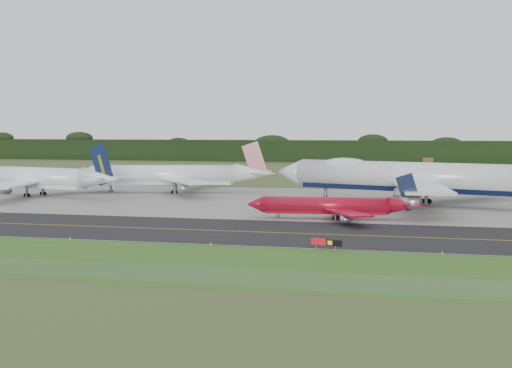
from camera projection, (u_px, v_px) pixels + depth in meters
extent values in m
plane|color=#33441F|center=(253.00, 229.00, 132.14)|extent=(600.00, 600.00, 0.00)
cube|color=#2F5F1C|center=(194.00, 263.00, 98.19)|extent=(400.00, 30.00, 0.01)
cube|color=black|center=(248.00, 232.00, 128.26)|extent=(400.00, 32.00, 0.02)
cube|color=gray|center=(300.00, 201.00, 181.61)|extent=(400.00, 78.00, 0.01)
cube|color=#C79012|center=(248.00, 232.00, 128.26)|extent=(400.00, 0.40, 0.00)
cube|color=silver|center=(225.00, 245.00, 113.22)|extent=(400.00, 0.25, 0.00)
plane|color=slate|center=(160.00, 274.00, 85.50)|extent=(320.00, 0.00, 320.00)
cylinder|color=slate|center=(160.00, 274.00, 85.50)|extent=(0.10, 0.10, 2.20)
cube|color=black|center=(369.00, 151.00, 398.44)|extent=(700.00, 24.00, 12.00)
cylinder|color=silver|center=(404.00, 176.00, 174.52)|extent=(55.41, 24.08, 7.11)
cube|color=black|center=(404.00, 186.00, 174.70)|extent=(52.20, 21.53, 2.49)
cone|color=silver|center=(291.00, 172.00, 190.87)|extent=(8.85, 8.92, 7.11)
ellipsoid|color=silver|center=(345.00, 167.00, 182.51)|extent=(15.65, 10.23, 4.53)
cube|color=silver|center=(422.00, 188.00, 156.10)|extent=(13.87, 32.66, 0.61)
cube|color=silver|center=(461.00, 179.00, 183.05)|extent=(28.99, 30.04, 0.61)
cylinder|color=gray|center=(403.00, 195.00, 159.10)|extent=(4.61, 4.04, 2.98)
cylinder|color=gray|center=(444.00, 186.00, 184.88)|extent=(4.61, 4.04, 2.98)
cylinder|color=gray|center=(410.00, 202.00, 144.05)|extent=(4.61, 4.04, 2.98)
cylinder|color=gray|center=(482.00, 183.00, 193.26)|extent=(4.61, 4.04, 2.98)
cylinder|color=black|center=(325.00, 197.00, 186.05)|extent=(1.39, 0.94, 1.28)
cylinder|color=slate|center=(416.00, 197.00, 169.22)|extent=(1.25, 1.25, 4.75)
cylinder|color=black|center=(416.00, 204.00, 169.35)|extent=(1.41, 1.00, 1.28)
cylinder|color=slate|center=(426.00, 194.00, 175.87)|extent=(1.25, 1.25, 4.75)
cylinder|color=black|center=(426.00, 201.00, 176.01)|extent=(1.41, 1.00, 1.28)
cylinder|color=maroon|center=(326.00, 205.00, 146.34)|extent=(25.95, 5.92, 3.48)
cube|color=maroon|center=(326.00, 211.00, 146.43)|extent=(24.58, 4.93, 1.22)
cone|color=maroon|center=(256.00, 204.00, 148.32)|extent=(3.53, 3.77, 3.48)
cone|color=maroon|center=(406.00, 205.00, 144.10)|extent=(7.09, 4.11, 3.48)
cube|color=maroon|center=(347.00, 212.00, 138.71)|extent=(11.27, 14.71, 0.39)
cube|color=maroon|center=(348.00, 205.00, 152.86)|extent=(9.17, 15.06, 0.39)
cube|color=black|center=(409.00, 192.00, 143.83)|extent=(5.50, 0.80, 7.92)
cylinder|color=gray|center=(345.00, 220.00, 135.43)|extent=(2.03, 1.64, 1.46)
cylinder|color=gray|center=(346.00, 207.00, 156.35)|extent=(2.03, 1.64, 1.46)
cylinder|color=black|center=(278.00, 217.00, 147.87)|extent=(0.65, 0.34, 0.63)
cylinder|color=slate|center=(335.00, 216.00, 144.32)|extent=(0.53, 0.53, 1.80)
cylinder|color=black|center=(335.00, 219.00, 144.36)|extent=(0.65, 0.37, 0.63)
cylinder|color=slate|center=(336.00, 214.00, 148.10)|extent=(0.53, 0.53, 1.80)
cylinder|color=black|center=(336.00, 216.00, 148.15)|extent=(0.65, 0.37, 0.63)
cylinder|color=white|center=(26.00, 177.00, 197.53)|extent=(41.47, 15.18, 5.55)
cube|color=white|center=(26.00, 183.00, 197.67)|extent=(39.13, 13.35, 1.94)
cone|color=white|center=(100.00, 178.00, 185.65)|extent=(11.91, 7.98, 5.55)
cube|color=white|center=(12.00, 184.00, 183.25)|extent=(12.16, 25.68, 0.49)
cube|color=white|center=(77.00, 179.00, 205.18)|extent=(21.27, 23.94, 0.49)
cube|color=#0D183D|center=(102.00, 164.00, 185.09)|extent=(7.66, 2.27, 11.21)
cylinder|color=gray|center=(4.00, 190.00, 185.31)|extent=(3.50, 2.98, 2.33)
cylinder|color=gray|center=(67.00, 184.00, 206.29)|extent=(3.50, 2.98, 2.33)
cylinder|color=gray|center=(105.00, 182.00, 213.55)|extent=(3.50, 2.98, 2.33)
cylinder|color=slate|center=(27.00, 191.00, 193.58)|extent=(0.94, 0.94, 3.52)
cylinder|color=black|center=(27.00, 195.00, 193.68)|extent=(1.09, 0.72, 1.00)
cylinder|color=slate|center=(43.00, 189.00, 199.01)|extent=(0.94, 0.94, 3.52)
cylinder|color=black|center=(43.00, 193.00, 199.11)|extent=(1.09, 0.72, 1.00)
cylinder|color=white|center=(164.00, 175.00, 206.06)|extent=(40.72, 15.89, 5.64)
cube|color=silver|center=(164.00, 181.00, 206.20)|extent=(38.39, 14.00, 1.98)
cone|color=white|center=(85.00, 175.00, 205.46)|extent=(6.36, 6.76, 5.64)
cone|color=white|center=(253.00, 173.00, 206.71)|extent=(11.81, 8.21, 5.64)
cube|color=white|center=(186.00, 181.00, 194.73)|extent=(20.55, 22.56, 0.51)
cube|color=white|center=(191.00, 175.00, 217.92)|extent=(11.31, 24.20, 0.51)
cube|color=#A00B1E|center=(255.00, 161.00, 206.44)|extent=(7.64, 2.44, 11.22)
cylinder|color=gray|center=(183.00, 188.00, 189.29)|extent=(3.59, 3.08, 2.37)
cylinder|color=gray|center=(192.00, 179.00, 223.58)|extent=(3.59, 3.08, 2.37)
cylinder|color=black|center=(111.00, 191.00, 206.02)|extent=(1.10, 0.70, 1.02)
cylinder|color=slate|center=(175.00, 188.00, 203.32)|extent=(0.97, 0.97, 3.56)
cylinder|color=black|center=(175.00, 192.00, 203.42)|extent=(1.11, 0.75, 1.02)
cylinder|color=slate|center=(177.00, 186.00, 209.51)|extent=(0.97, 0.97, 3.56)
cylinder|color=black|center=(177.00, 190.00, 209.61)|extent=(1.11, 0.75, 1.02)
cylinder|color=slate|center=(316.00, 247.00, 109.50)|extent=(0.13, 0.13, 0.74)
cylinder|color=slate|center=(335.00, 249.00, 107.90)|extent=(0.13, 0.13, 0.74)
cube|color=#A30C0F|center=(318.00, 242.00, 109.27)|extent=(2.28, 0.86, 0.95)
cube|color=black|center=(330.00, 243.00, 108.26)|extent=(1.07, 0.49, 0.95)
cube|color=black|center=(338.00, 243.00, 107.62)|extent=(1.27, 0.55, 0.95)
cylinder|color=yellow|center=(70.00, 239.00, 118.33)|extent=(0.16, 0.16, 0.50)
cylinder|color=yellow|center=(211.00, 244.00, 112.70)|extent=(0.16, 0.16, 0.50)
cylinder|color=yellow|center=(442.00, 253.00, 104.53)|extent=(0.16, 0.16, 0.50)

